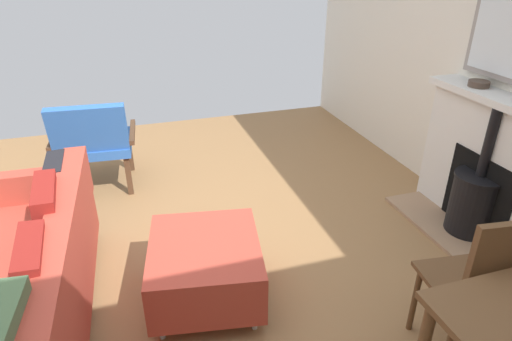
{
  "coord_description": "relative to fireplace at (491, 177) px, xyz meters",
  "views": [
    {
      "loc": [
        0.22,
        2.47,
        1.9
      ],
      "look_at": [
        -0.44,
        0.37,
        0.79
      ],
      "focal_mm": 30.45,
      "sensor_mm": 36.0,
      "label": 1
    }
  ],
  "objects": [
    {
      "name": "ground_plane",
      "position": [
        2.2,
        -0.36,
        -0.47
      ],
      "size": [
        4.81,
        5.44,
        0.01
      ],
      "primitive_type": "cube",
      "color": "olive"
    },
    {
      "name": "wall_left",
      "position": [
        -0.2,
        -0.36,
        0.99
      ],
      "size": [
        0.12,
        5.44,
        2.9
      ],
      "primitive_type": "cube",
      "color": "silver",
      "rests_on": "ground"
    },
    {
      "name": "fireplace",
      "position": [
        0.0,
        0.0,
        0.0
      ],
      "size": [
        0.55,
        1.35,
        1.03
      ],
      "color": "#9E7A5B",
      "rests_on": "ground"
    },
    {
      "name": "mantel_bowl_near",
      "position": [
        -0.02,
        -0.32,
        0.6
      ],
      "size": [
        0.15,
        0.15,
        0.04
      ],
      "color": "#47382D",
      "rests_on": "fireplace"
    },
    {
      "name": "sofa",
      "position": [
        3.11,
        0.1,
        -0.12
      ],
      "size": [
        0.92,
        1.86,
        0.8
      ],
      "color": "#B2B2B7",
      "rests_on": "ground"
    },
    {
      "name": "ottoman",
      "position": [
        2.1,
        0.09,
        -0.22
      ],
      "size": [
        0.75,
        0.81,
        0.4
      ],
      "color": "#B2B2B7",
      "rests_on": "ground"
    },
    {
      "name": "armchair_accent",
      "position": [
        2.72,
        -1.53,
        0.01
      ],
      "size": [
        0.72,
        0.64,
        0.83
      ],
      "color": "#4C3321",
      "rests_on": "ground"
    },
    {
      "name": "dining_chair_near_fireplace",
      "position": [
        0.94,
        0.94,
        0.07
      ],
      "size": [
        0.45,
        0.45,
        0.91
      ],
      "color": "brown",
      "rests_on": "ground"
    }
  ]
}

